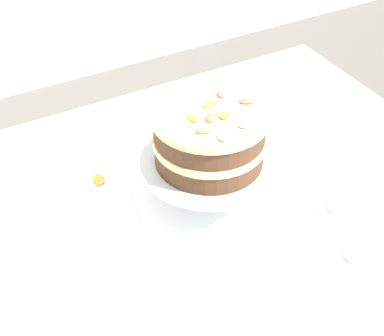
# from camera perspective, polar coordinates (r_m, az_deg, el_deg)

# --- Properties ---
(dining_table) EXTENTS (1.40, 1.00, 0.74)m
(dining_table) POSITION_cam_1_polar(r_m,az_deg,el_deg) (1.28, -0.71, -8.62)
(dining_table) COLOR white
(dining_table) RESTS_ON ground
(linen_napkin) EXTENTS (0.37, 0.37, 0.00)m
(linen_napkin) POSITION_cam_1_polar(r_m,az_deg,el_deg) (1.29, 1.57, -2.60)
(linen_napkin) COLOR white
(linen_napkin) RESTS_ON dining_table
(cake_stand) EXTENTS (0.29, 0.29, 0.10)m
(cake_stand) POSITION_cam_1_polar(r_m,az_deg,el_deg) (1.24, 1.64, 0.20)
(cake_stand) COLOR silver
(cake_stand) RESTS_ON linen_napkin
(layer_cake) EXTENTS (0.24, 0.24, 0.13)m
(layer_cake) POSITION_cam_1_polar(r_m,az_deg,el_deg) (1.19, 1.72, 3.12)
(layer_cake) COLOR brown
(layer_cake) RESTS_ON cake_stand
(teacup) EXTENTS (0.12, 0.12, 0.06)m
(teacup) POSITION_cam_1_polar(r_m,az_deg,el_deg) (1.29, 14.48, -2.87)
(teacup) COLOR white
(teacup) RESTS_ON dining_table
(loose_petal_0) EXTENTS (0.03, 0.04, 0.00)m
(loose_petal_0) POSITION_cam_1_polar(r_m,az_deg,el_deg) (1.34, -9.04, -1.12)
(loose_petal_0) COLOR yellow
(loose_petal_0) RESTS_ON dining_table
(loose_petal_1) EXTENTS (0.02, 0.03, 0.01)m
(loose_petal_1) POSITION_cam_1_polar(r_m,az_deg,el_deg) (1.20, 15.11, -8.43)
(loose_petal_1) COLOR pink
(loose_petal_1) RESTS_ON dining_table
(loose_petal_2) EXTENTS (0.04, 0.04, 0.00)m
(loose_petal_2) POSITION_cam_1_polar(r_m,az_deg,el_deg) (1.40, 12.42, 0.18)
(loose_petal_2) COLOR pink
(loose_petal_2) RESTS_ON dining_table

